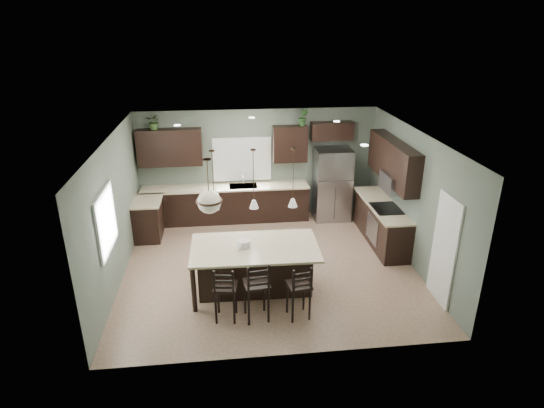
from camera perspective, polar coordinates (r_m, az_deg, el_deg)
The scene contains 32 objects.
ground at distance 9.69m, azimuth -0.32°, elevation -7.78°, with size 6.00×6.00×0.00m, color #9E8466.
pantry_door at distance 8.71m, azimuth 20.79°, elevation -5.44°, with size 0.04×0.82×2.04m, color white.
window_back at distance 11.57m, azimuth -3.79°, elevation 5.64°, with size 1.35×0.02×1.00m, color white.
window_left at distance 8.50m, azimuth -20.19°, elevation -2.07°, with size 0.02×1.10×1.00m, color white.
left_return_cabs at distance 11.11m, azimuth -15.29°, elevation -1.91°, with size 0.60×0.90×0.90m, color black.
left_return_countertop at distance 10.93m, azimuth -15.43°, elevation 0.35°, with size 0.66×0.96×0.04m, color beige.
back_lower_cabs at distance 11.66m, azimuth -5.79°, elevation -0.04°, with size 4.20×0.60×0.90m, color black.
back_countertop at distance 11.47m, azimuth -5.87°, elevation 2.10°, with size 4.20×0.66×0.04m, color beige.
sink_inset at distance 11.47m, azimuth -3.63°, elevation 2.26°, with size 0.70×0.45×0.01m, color gray.
faucet at distance 11.40m, azimuth -3.64°, elevation 2.90°, with size 0.02×0.02×0.28m, color silver.
back_upper_left at distance 11.37m, azimuth -12.70°, elevation 6.94°, with size 1.55×0.34×0.90m, color black.
back_upper_right at distance 11.43m, azimuth 2.27°, elevation 7.54°, with size 0.85×0.34×0.90m, color black.
fridge_header at distance 11.56m, azimuth 7.52°, elevation 9.07°, with size 1.05×0.34×0.45m, color black.
right_lower_cabs at distance 10.83m, azimuth 13.52°, elevation -2.38°, with size 0.60×2.35×0.90m, color black.
right_countertop at distance 10.64m, azimuth 13.65°, elevation -0.08°, with size 0.66×2.35×0.04m, color beige.
cooktop at distance 10.39m, azimuth 14.15°, elevation -0.53°, with size 0.58×0.75×0.02m, color black.
wall_oven_front at distance 10.50m, azimuth 12.44°, elevation -3.09°, with size 0.01×0.72×0.60m, color gray.
right_upper_cabs at distance 10.36m, azimuth 14.94°, elevation 5.23°, with size 0.34×2.35×0.90m, color black.
microwave at distance 10.22m, azimuth 15.00°, elevation 2.62°, with size 0.40×0.75×0.40m, color gray.
refrigerator at distance 11.70m, azimuth 7.55°, elevation 2.47°, with size 0.90×0.74×1.85m, color #9998A0.
kitchen_island at distance 8.70m, azimuth -2.15°, elevation -8.06°, with size 2.37×1.35×0.92m, color black.
serving_dish at distance 8.44m, azimuth -3.56°, elevation -4.99°, with size 0.24×0.24×0.14m, color white.
bar_stool_left at distance 7.92m, azimuth -5.84°, elevation -10.98°, with size 0.39×0.39×1.05m, color black.
bar_stool_center at distance 7.87m, azimuth -1.97°, elevation -10.73°, with size 0.42×0.42×1.14m, color black.
bar_stool_right at distance 7.95m, azimuth 3.36°, elevation -10.80°, with size 0.39×0.39×1.05m, color black.
pendant_left at distance 7.95m, azimuth -7.39°, elevation 2.95°, with size 0.17×0.17×1.10m, color white, non-canonical shape.
pendant_center at distance 7.95m, azimuth -2.34°, elevation 3.13°, with size 0.17×0.17×1.10m, color white, non-canonical shape.
pendant_right at distance 8.01m, azimuth 2.68°, elevation 3.28°, with size 0.17×0.17×1.10m, color white, non-canonical shape.
chandelier at distance 7.46m, azimuth -7.99°, elevation 2.23°, with size 0.44×0.44×0.95m, color beige, non-canonical shape.
plant_back_left at distance 11.23m, azimuth -14.58°, elevation 9.98°, with size 0.35×0.31×0.39m, color #314E22.
plant_back_right at distance 11.30m, azimuth 3.95°, elevation 10.80°, with size 0.24×0.19×0.43m, color #2B5826.
room_shell at distance 8.96m, azimuth -0.35°, elevation 1.66°, with size 6.00×6.00×6.00m.
Camera 1 is at (-0.89, -8.34, 4.86)m, focal length 30.00 mm.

